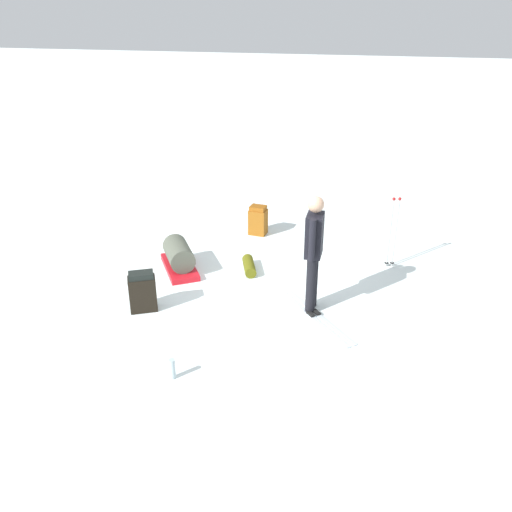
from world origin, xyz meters
TOP-DOWN VIEW (x-y plane):
  - ground_plane at (0.00, 0.00)m, footprint 80.00×80.00m
  - skier_standing at (-0.83, 0.10)m, footprint 0.22×0.57m
  - ski_pair_near at (-0.90, 0.27)m, footprint 1.31×1.43m
  - backpack_large_dark at (1.49, 0.68)m, footprint 0.44×0.37m
  - backpack_bright at (0.53, -2.39)m, footprint 0.34×0.28m
  - ski_poles_planted_near at (-1.91, -1.56)m, footprint 0.16×0.10m
  - gear_sled at (1.45, -0.63)m, footprint 0.94×1.12m
  - sleeping_mat_rolled at (0.32, -0.85)m, footprint 0.36×0.58m
  - thermos_bottle at (0.52, 2.04)m, footprint 0.07×0.07m

SIDE VIEW (x-z plane):
  - ground_plane at x=0.00m, z-range 0.00..0.00m
  - ski_pair_near at x=-0.90m, z-range -0.01..0.04m
  - sleeping_mat_rolled at x=0.32m, z-range 0.00..0.18m
  - thermos_bottle at x=0.52m, z-range 0.00..0.26m
  - gear_sled at x=1.45m, z-range -0.02..0.47m
  - backpack_bright at x=0.53m, z-range -0.01..0.55m
  - backpack_large_dark at x=1.49m, z-range -0.01..0.59m
  - ski_poles_planted_near at x=-1.91m, z-range 0.07..1.28m
  - skier_standing at x=-0.83m, z-range 0.10..1.80m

